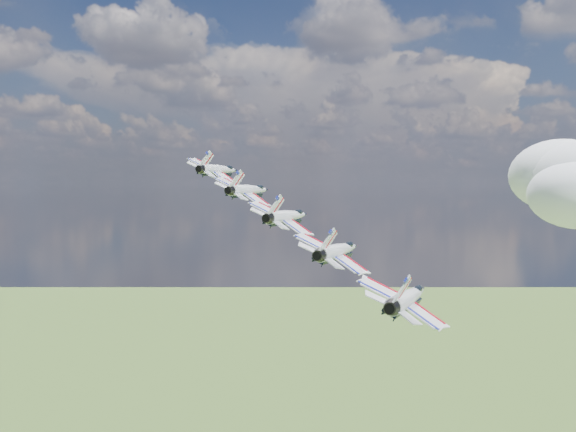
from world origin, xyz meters
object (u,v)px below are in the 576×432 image
(jet_1, at_px, (250,190))
(jet_2, at_px, (288,216))
(jet_4, at_px, (409,297))
(jet_3, at_px, (339,250))
(jet_0, at_px, (219,170))

(jet_1, relative_size, jet_2, 1.00)
(jet_2, relative_size, jet_4, 1.00)
(jet_4, bearing_deg, jet_3, 141.82)
(jet_1, height_order, jet_4, jet_1)
(jet_3, bearing_deg, jet_1, 141.82)
(jet_3, relative_size, jet_4, 1.00)
(jet_0, height_order, jet_4, jet_0)
(jet_0, bearing_deg, jet_2, -38.18)
(jet_1, xyz_separation_m, jet_3, (18.43, -19.00, -6.68))
(jet_1, bearing_deg, jet_3, -38.18)
(jet_4, bearing_deg, jet_0, 141.82)
(jet_1, height_order, jet_3, jet_1)
(jet_3, bearing_deg, jet_0, 141.82)
(jet_2, bearing_deg, jet_3, -38.18)
(jet_2, relative_size, jet_3, 1.00)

